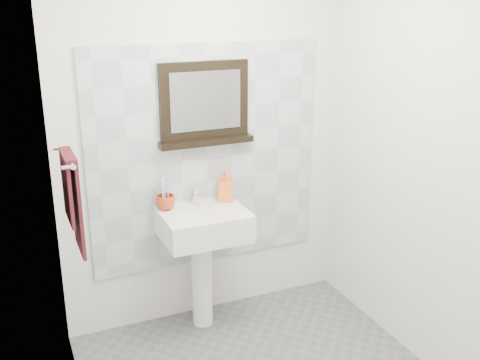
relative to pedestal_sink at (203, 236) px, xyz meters
name	(u,v)px	position (x,y,z in m)	size (l,w,h in m)	color
back_wall	(206,142)	(0.11, 0.23, 0.57)	(2.00, 0.01, 2.50)	silver
front_wall	(439,297)	(0.11, -1.97, 0.57)	(2.00, 0.01, 2.50)	silver
left_wall	(76,225)	(-0.89, -0.87, 0.57)	(0.01, 2.20, 2.50)	silver
right_wall	(439,169)	(1.11, -0.87, 0.57)	(0.01, 2.20, 2.50)	silver
splashback	(206,157)	(0.11, 0.21, 0.47)	(1.60, 0.02, 1.50)	silver
pedestal_sink	(203,236)	(0.00, 0.00, 0.00)	(0.55, 0.44, 0.96)	white
toothbrush_cup	(166,202)	(-0.21, 0.12, 0.23)	(0.12, 0.12, 0.10)	#C83F17
toothbrushes	(165,191)	(-0.21, 0.12, 0.31)	(0.05, 0.04, 0.21)	white
soap_dispenser	(225,185)	(0.20, 0.11, 0.29)	(0.10, 0.10, 0.22)	#FB461D
framed_mirror	(204,105)	(0.09, 0.19, 0.83)	(0.64, 0.11, 0.54)	black
towel_bar	(67,157)	(-0.84, -0.30, 0.72)	(0.07, 0.40, 0.03)	silver
hand_towel	(73,195)	(-0.83, -0.30, 0.51)	(0.06, 0.30, 0.55)	#340E13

